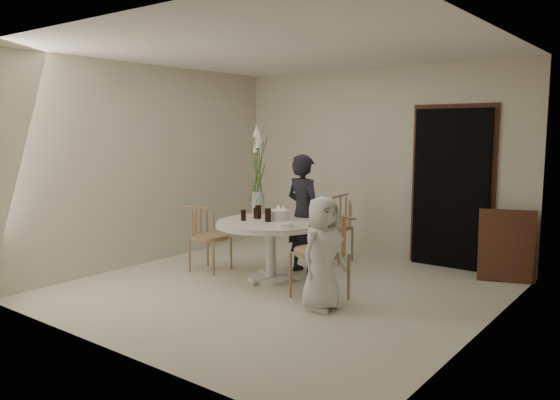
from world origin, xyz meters
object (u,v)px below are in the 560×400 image
Objects in this scene: chair_far at (336,218)px; girl at (304,214)px; table at (271,230)px; chair_right at (328,244)px; chair_left at (203,229)px; birthday_cake at (279,215)px; boy at (323,253)px; flower_vase at (258,172)px.

girl reaches higher than chair_far.
chair_right is at bearing -16.83° from table.
chair_left is at bearing -79.49° from chair_right.
chair_far is at bearing -76.55° from girl.
chair_left is (-1.10, -1.52, -0.05)m from chair_far.
girl reaches higher than birthday_cake.
birthday_cake is (1.03, 0.29, 0.25)m from chair_left.
chair_left is 2.15m from boy.
chair_right is 0.83× the size of boy.
flower_vase is at bearing -98.05° from chair_right.
table is 0.87m from flower_vase.
table is 1.37m from chair_far.
boy reaches higher than chair_right.
boy is (1.02, -1.91, -0.01)m from chair_far.
birthday_cake reaches higher than chair_left.
chair_right reaches higher than chair_far.
chair_far reaches higher than chair_left.
chair_right is 1.10m from birthday_cake.
boy reaches higher than chair_left.
chair_left is at bearing -131.32° from chair_far.
boy is at bearing -26.34° from table.
chair_far is 1.25m from birthday_cake.
girl reaches higher than chair_left.
birthday_cake is (-0.06, -1.23, 0.20)m from chair_far.
boy is (1.11, -0.55, -0.03)m from table.
chair_far is 1.38m from flower_vase.
chair_left is 1.34m from girl.
chair_left is 0.55× the size of girl.
chair_left is at bearing 42.99° from girl.
flower_vase is at bearing 145.67° from table.
birthday_cake reaches higher than table.
table is 1.14× the size of boy.
chair_left is at bearing -170.96° from table.
chair_right reaches higher than birthday_cake.
chair_far is 1.10× the size of chair_left.
girl is (0.12, 0.53, 0.15)m from table.
chair_left is 0.71× the size of flower_vase.
girl is at bearing -118.09° from chair_right.
table is 1.13× the size of flower_vase.
girl is at bearing -93.70° from chair_far.
chair_right is at bearing -66.50° from chair_far.
chair_right is at bearing -101.83° from chair_left.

